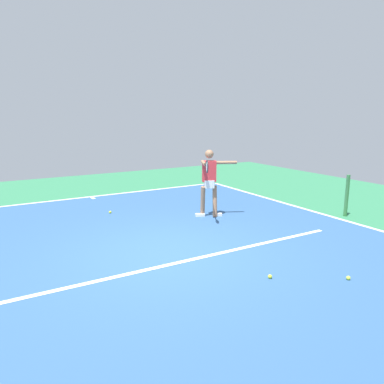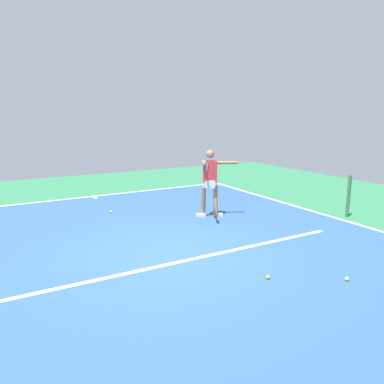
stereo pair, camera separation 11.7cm
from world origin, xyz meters
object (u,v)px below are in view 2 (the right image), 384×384
object	(u,v)px
net_post	(349,196)
tennis_player	(210,179)
tennis_ball_by_sideline	(347,279)
tennis_ball_by_baseline	(268,277)
tennis_ball_near_player	(111,212)

from	to	relation	value
net_post	tennis_player	bearing A→B (deg)	-29.48
tennis_ball_by_sideline	tennis_ball_by_baseline	xyz separation A→B (m)	(1.03, -0.66, 0.00)
tennis_ball_by_sideline	tennis_ball_near_player	bearing A→B (deg)	-70.65
tennis_ball_by_sideline	net_post	bearing A→B (deg)	-141.96
net_post	tennis_ball_by_baseline	bearing A→B (deg)	23.24
net_post	tennis_player	distance (m)	3.51
tennis_ball_by_baseline	tennis_ball_near_player	bearing A→B (deg)	-79.05
tennis_player	tennis_ball_near_player	bearing A→B (deg)	-11.77
tennis_ball_by_baseline	tennis_ball_near_player	world-z (taller)	same
tennis_ball_by_sideline	tennis_ball_near_player	distance (m)	6.06
tennis_ball_by_baseline	tennis_ball_near_player	xyz separation A→B (m)	(0.98, -5.06, 0.00)
tennis_ball_by_sideline	tennis_ball_by_baseline	bearing A→B (deg)	-32.60
tennis_player	tennis_ball_by_sideline	distance (m)	4.26
net_post	tennis_ball_by_sideline	world-z (taller)	net_post
net_post	tennis_ball_by_baseline	xyz separation A→B (m)	(4.14, 1.78, -0.50)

